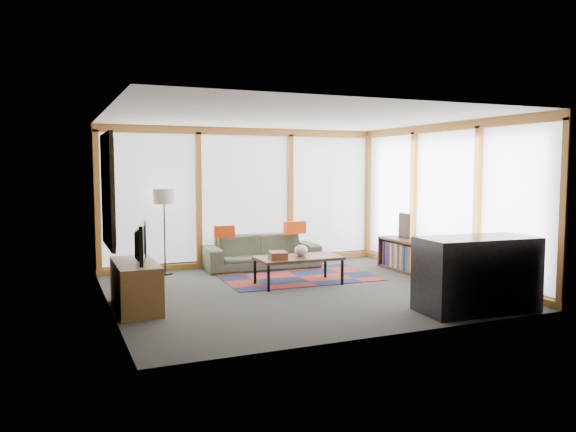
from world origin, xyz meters
name	(u,v)px	position (x,y,z in m)	size (l,w,h in m)	color
ground	(298,290)	(0.00, 0.00, 0.00)	(5.50, 5.50, 0.00)	#323230
room_envelope	(312,187)	(0.49, 0.56, 1.54)	(5.52, 5.02, 2.62)	#443932
rug	(298,276)	(0.42, 0.94, 0.01)	(2.58, 1.66, 0.01)	maroon
sofa	(262,252)	(0.13, 1.95, 0.31)	(2.09, 0.82, 0.61)	#3B4030
pillow_left	(224,231)	(-0.57, 1.99, 0.71)	(0.37, 0.11, 0.21)	#CB3D0F
pillow_right	(295,228)	(0.80, 1.94, 0.73)	(0.43, 0.13, 0.24)	#CB3D0F
floor_lamp	(165,232)	(-1.62, 2.07, 0.75)	(0.38, 0.38, 1.50)	black
coffee_table	(298,271)	(0.17, 0.36, 0.22)	(1.34, 0.67, 0.45)	#351F14
book_stack	(278,255)	(-0.20, 0.33, 0.50)	(0.26, 0.32, 0.11)	brown
vase	(301,250)	(0.23, 0.41, 0.54)	(0.21, 0.21, 0.18)	silver
bookshelf	(424,260)	(2.43, 0.16, 0.28)	(0.41, 2.28, 0.57)	#351F14
bowl_a	(445,244)	(2.44, -0.39, 0.62)	(0.20, 0.20, 0.10)	black
bowl_b	(433,242)	(2.46, -0.04, 0.61)	(0.17, 0.17, 0.08)	black
shelf_picture	(404,226)	(2.52, 0.87, 0.80)	(0.04, 0.35, 0.45)	black
tv_console	(136,286)	(-2.44, -0.21, 0.31)	(0.52, 1.26, 0.63)	brown
television	(136,243)	(-2.43, -0.21, 0.88)	(0.89, 0.12, 0.51)	black
bar_counter	(477,274)	(1.62, -2.04, 0.48)	(1.53, 0.71, 0.97)	black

